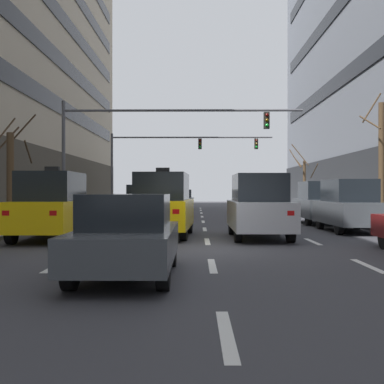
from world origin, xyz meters
The scene contains 42 objects.
ground_plane centered at (0.00, 0.00, 0.00)m, with size 120.00×120.00×0.00m, color #38383D.
lane_stripe_l1_s3 centered at (-3.37, -3.00, 0.00)m, with size 0.16×2.00×0.01m, color silver.
lane_stripe_l1_s4 centered at (-3.37, 2.00, 0.00)m, with size 0.16×2.00×0.01m, color silver.
lane_stripe_l1_s5 centered at (-3.37, 7.00, 0.00)m, with size 0.16×2.00×0.01m, color silver.
lane_stripe_l1_s6 centered at (-3.37, 12.00, 0.00)m, with size 0.16×2.00×0.01m, color silver.
lane_stripe_l1_s7 centered at (-3.37, 17.00, 0.00)m, with size 0.16×2.00×0.01m, color silver.
lane_stripe_l1_s8 centered at (-3.37, 22.00, 0.00)m, with size 0.16×2.00×0.01m, color silver.
lane_stripe_l1_s9 centered at (-3.37, 27.00, 0.00)m, with size 0.16×2.00×0.01m, color silver.
lane_stripe_l1_s10 centered at (-3.37, 32.00, 0.00)m, with size 0.16×2.00×0.01m, color silver.
lane_stripe_l2_s2 centered at (0.00, -8.00, 0.00)m, with size 0.16×2.00×0.01m, color silver.
lane_stripe_l2_s3 centered at (0.00, -3.00, 0.00)m, with size 0.16×2.00×0.01m, color silver.
lane_stripe_l2_s4 centered at (0.00, 2.00, 0.00)m, with size 0.16×2.00×0.01m, color silver.
lane_stripe_l2_s5 centered at (0.00, 7.00, 0.00)m, with size 0.16×2.00×0.01m, color silver.
lane_stripe_l2_s6 centered at (0.00, 12.00, 0.00)m, with size 0.16×2.00×0.01m, color silver.
lane_stripe_l2_s7 centered at (0.00, 17.00, 0.00)m, with size 0.16×2.00×0.01m, color silver.
lane_stripe_l2_s8 centered at (0.00, 22.00, 0.00)m, with size 0.16×2.00×0.01m, color silver.
lane_stripe_l2_s9 centered at (0.00, 27.00, 0.00)m, with size 0.16×2.00×0.01m, color silver.
lane_stripe_l2_s10 centered at (0.00, 32.00, 0.00)m, with size 0.16×2.00×0.01m, color silver.
lane_stripe_l3_s3 centered at (3.37, -3.00, 0.00)m, with size 0.16×2.00×0.01m, color silver.
lane_stripe_l3_s4 centered at (3.37, 2.00, 0.00)m, with size 0.16×2.00×0.01m, color silver.
lane_stripe_l3_s5 centered at (3.37, 7.00, 0.00)m, with size 0.16×2.00×0.01m, color silver.
lane_stripe_l3_s6 centered at (3.37, 12.00, 0.00)m, with size 0.16×2.00×0.01m, color silver.
lane_stripe_l3_s7 centered at (3.37, 17.00, 0.00)m, with size 0.16×2.00×0.01m, color silver.
lane_stripe_l3_s8 centered at (3.37, 22.00, 0.00)m, with size 0.16×2.00×0.01m, color silver.
lane_stripe_l3_s9 centered at (3.37, 27.00, 0.00)m, with size 0.16×2.00×0.01m, color silver.
lane_stripe_l3_s10 centered at (3.37, 32.00, 0.00)m, with size 0.16×2.00×0.01m, color silver.
car_driving_0 centered at (1.79, 3.09, 1.09)m, with size 1.91×4.54×2.19m.
car_driving_1 centered at (-1.73, 18.18, 0.77)m, with size 1.74×4.17×1.56m.
taxi_driving_2 centered at (-5.16, 2.63, 1.12)m, with size 2.00×4.66×2.43m.
taxi_driving_3 centered at (-5.20, 26.66, 1.06)m, with size 1.91×4.42×2.31m.
car_driving_4 centered at (-1.66, 29.79, 0.86)m, with size 2.03×4.69×1.74m.
car_driving_5 centered at (-1.64, -4.42, 0.77)m, with size 1.75×4.17×1.56m.
taxi_driving_6 centered at (-1.54, 3.62, 1.12)m, with size 2.17×4.75×2.44m.
car_parked_2 centered at (5.69, 5.76, 1.03)m, with size 1.85×4.30×2.07m.
car_parked_3 centered at (5.69, 10.49, 1.04)m, with size 1.88×4.35×2.09m.
traffic_signal_0 centered at (-3.07, 11.14, 4.51)m, with size 12.28×0.35×6.09m.
traffic_signal_1 centered at (-2.35, 25.23, 4.75)m, with size 12.94×0.35×6.09m.
street_tree_0 centered at (7.91, 8.23, 2.99)m, with size 1.43×1.65×6.01m.
street_tree_1 centered at (-7.91, 6.14, 2.22)m, with size 1.64×1.54×4.68m.
street_tree_2 centered at (7.87, 23.63, 2.39)m, with size 1.97×1.94×5.08m.
pedestrian_0 centered at (8.09, 13.80, 1.00)m, with size 0.30×0.51×1.50m.
pedestrian_1 centered at (7.79, 17.66, 1.01)m, with size 0.37×0.43×1.52m.
Camera 1 is at (-0.34, -13.49, 1.62)m, focal length 45.31 mm.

